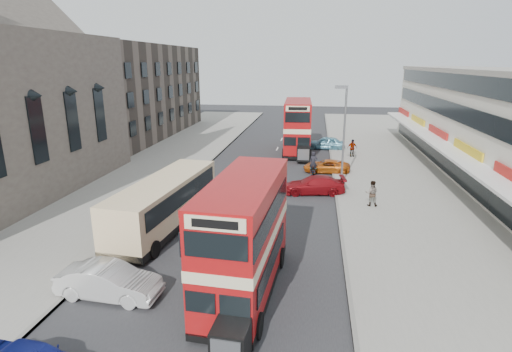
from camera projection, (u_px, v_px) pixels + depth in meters
The scene contains 19 objects.
ground at pixel (203, 308), 16.64m from camera, with size 160.00×160.00×0.00m, color #28282B.
road_surface at pixel (264, 177), 35.66m from camera, with size 12.00×90.00×0.01m, color #28282B.
pavement_right at pixel (404, 182), 33.94m from camera, with size 12.00×90.00×0.15m, color gray.
pavement_left at pixel (137, 171), 37.34m from camera, with size 12.00×90.00×0.15m, color gray.
kerb_left at pixel (198, 173), 36.51m from camera, with size 0.20×90.00×0.16m, color gray.
kerb_right at pixel (334, 179), 34.78m from camera, with size 0.20×90.00×0.16m, color gray.
brick_terrace at pixel (121, 91), 54.24m from camera, with size 14.00×28.00×12.00m, color #66594C.
commercial_row at pixel (504, 126), 33.45m from camera, with size 9.90×46.20×9.30m.
street_lamp at pixel (343, 129), 31.52m from camera, with size 1.00×0.20×8.12m.
bus_main at pixel (245, 237), 17.13m from camera, with size 3.02×9.28×5.03m.
bus_second at pixel (298, 126), 44.38m from camera, with size 3.13×10.20×5.60m.
coach at pixel (165, 201), 24.52m from camera, with size 3.68×10.74×2.79m.
car_left_front at pixel (109, 281), 17.27m from camera, with size 1.58×4.52×1.49m, color silver.
car_right_a at pixel (314, 185), 30.94m from camera, with size 1.93×4.75×1.38m, color maroon.
car_right_b at pixel (326, 166), 36.90m from camera, with size 1.95×4.22×1.17m, color #CC5D14.
car_right_c at pixel (325, 143), 46.66m from camera, with size 1.76×4.39×1.49m, color #62ABC4.
pedestrian_near at pixel (372, 193), 27.83m from camera, with size 0.68×0.46×1.84m, color gray.
pedestrian_far at pixel (352, 148), 42.38m from camera, with size 1.08×0.45×1.84m, color gray.
cyclist at pixel (313, 168), 35.43m from camera, with size 0.72×1.76×2.26m.
Camera 1 is at (4.33, -14.00, 9.87)m, focal length 28.10 mm.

